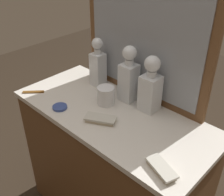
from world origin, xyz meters
TOP-DOWN VIEW (x-y plane):
  - dresser at (0.00, 0.00)m, footprint 1.06×0.48m
  - dresser_mirror at (0.00, 0.22)m, footprint 0.75×0.03m
  - crystal_decanter_far_left at (0.12, 0.15)m, footprint 0.09×0.09m
  - crystal_decanter_center at (-0.02, 0.14)m, footprint 0.08×0.08m
  - crystal_decanter_far_right at (-0.25, 0.15)m, footprint 0.07×0.07m
  - crystal_tumbler_rear at (-0.08, 0.03)m, footprint 0.09×0.09m
  - silver_brush_far_left at (0.41, -0.15)m, footprint 0.15×0.10m
  - silver_brush_front at (0.02, -0.10)m, footprint 0.16×0.13m
  - porcelain_dish at (-0.21, -0.16)m, footprint 0.07×0.07m
  - tortoiseshell_comb at (-0.44, -0.17)m, footprint 0.09×0.10m

SIDE VIEW (x-z plane):
  - dresser at x=0.00m, z-range 0.00..0.82m
  - tortoiseshell_comb at x=-0.44m, z-range 0.82..0.82m
  - porcelain_dish at x=-0.21m, z-range 0.82..0.83m
  - silver_brush_far_left at x=0.41m, z-range 0.82..0.84m
  - silver_brush_front at x=0.02m, z-range 0.82..0.84m
  - crystal_tumbler_rear at x=-0.08m, z-range 0.81..0.91m
  - crystal_decanter_far_right at x=-0.25m, z-range 0.79..1.07m
  - crystal_decanter_far_left at x=0.12m, z-range 0.79..1.08m
  - crystal_decanter_center at x=-0.02m, z-range 0.79..1.09m
  - dresser_mirror at x=0.00m, z-range 0.82..1.44m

